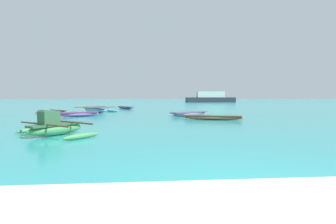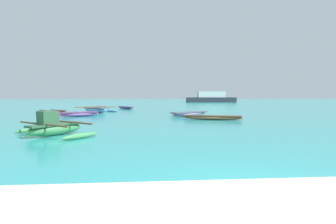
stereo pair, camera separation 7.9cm
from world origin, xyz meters
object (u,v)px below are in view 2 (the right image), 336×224
moored_boat_0 (189,114)px  moored_boat_4 (126,108)px  moored_boat_2 (54,127)px  moored_boat_6 (95,110)px  distant_ferry (211,98)px  moored_boat_1 (53,112)px  moored_boat_5 (213,117)px  moored_boat_3 (80,114)px

moored_boat_0 → moored_boat_4: bearing=83.7°
moored_boat_2 → moored_boat_4: bearing=34.7°
moored_boat_4 → moored_boat_6: bearing=-54.8°
distant_ferry → moored_boat_6: bearing=-119.0°
moored_boat_1 → moored_boat_2: size_ratio=0.94×
moored_boat_2 → distant_ferry: 52.75m
moored_boat_4 → distant_ferry: distant_ferry is taller
moored_boat_5 → distant_ferry: distant_ferry is taller
moored_boat_1 → moored_boat_5: moored_boat_1 is taller
moored_boat_2 → moored_boat_4: size_ratio=1.23×
moored_boat_3 → moored_boat_5: size_ratio=0.74×
moored_boat_0 → moored_boat_1: moored_boat_1 is taller
moored_boat_4 → distant_ferry: size_ratio=0.25×
moored_boat_3 → distant_ferry: 44.64m
moored_boat_1 → moored_boat_5: 13.67m
moored_boat_0 → moored_boat_6: size_ratio=0.80×
moored_boat_0 → moored_boat_6: (-7.97, 4.61, 0.08)m
moored_boat_1 → moored_boat_0: bearing=-59.3°
moored_boat_1 → moored_boat_6: size_ratio=0.79×
moored_boat_2 → moored_boat_4: (1.20, 20.10, -0.14)m
moored_boat_1 → moored_boat_5: size_ratio=0.85×
moored_boat_5 → distant_ferry: (10.67, 43.41, 0.85)m
moored_boat_3 → moored_boat_4: moored_boat_3 is taller
moored_boat_0 → moored_boat_2: bearing=-160.5°
moored_boat_0 → distant_ferry: 41.70m
moored_boat_0 → moored_boat_4: 12.16m
moored_boat_5 → moored_boat_1: bearing=171.8°
moored_boat_3 → moored_boat_4: 10.98m
moored_boat_0 → moored_boat_1: (-11.19, 2.85, -0.02)m
moored_boat_0 → moored_boat_4: (-5.68, 10.75, -0.01)m
moored_boat_6 → moored_boat_4: bearing=119.7°
moored_boat_3 → distant_ferry: distant_ferry is taller
moored_boat_0 → moored_boat_3: bearing=145.3°
moored_boat_2 → moored_boat_6: moored_boat_2 is taller
moored_boat_0 → moored_boat_3: moored_boat_3 is taller
moored_boat_1 → moored_boat_6: 3.67m
moored_boat_1 → moored_boat_3: 4.02m
moored_boat_6 → moored_boat_3: bearing=-43.5°
moored_boat_3 → distant_ferry: bearing=39.2°
moored_boat_0 → moored_boat_5: 3.52m
moored_boat_3 → moored_boat_6: size_ratio=0.69×
moored_boat_0 → moored_boat_2: size_ratio=0.95×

